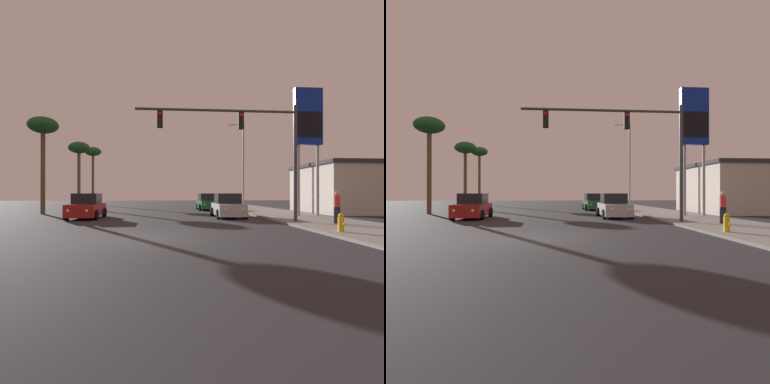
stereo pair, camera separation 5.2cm
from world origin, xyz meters
The scene contains 14 objects.
ground_plane centered at (0.00, 0.00, 0.00)m, with size 120.00×120.00×0.00m, color #28282B.
sidewalk_right centered at (9.50, 10.00, 0.06)m, with size 5.00×60.00×0.12m.
building_gas_station centered at (18.00, 13.94, 2.16)m, with size 10.30×8.30×4.30m.
car_red centered at (-4.75, 9.33, 0.76)m, with size 2.04×4.33×1.68m.
car_green centered at (4.72, 18.87, 0.76)m, with size 2.04×4.34×1.68m.
car_silver centered at (4.88, 9.35, 0.76)m, with size 2.04×4.33×1.68m.
traffic_light_mast centered at (5.13, 4.82, 4.81)m, with size 8.95×0.36×6.50m.
street_lamp centered at (8.59, 19.85, 5.12)m, with size 1.74×0.24×9.00m.
gas_station_sign centered at (10.58, 9.03, 6.62)m, with size 2.00×0.42×9.00m.
fire_hydrant centered at (7.72, 0.32, 0.49)m, with size 0.24×0.34×0.76m.
pedestrian_on_sidewalk centered at (9.44, 3.51, 1.03)m, with size 0.34×0.32×1.67m.
palm_tree_mid centered at (-9.49, 24.00, 6.59)m, with size 2.40×2.40×7.62m.
palm_tree_near centered at (-9.48, 14.00, 6.87)m, with size 2.40×2.40×7.93m.
palm_tree_far centered at (-10.35, 34.00, 7.43)m, with size 2.40×2.40×8.56m.
Camera 2 is at (0.72, -11.33, 1.68)m, focal length 28.00 mm.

